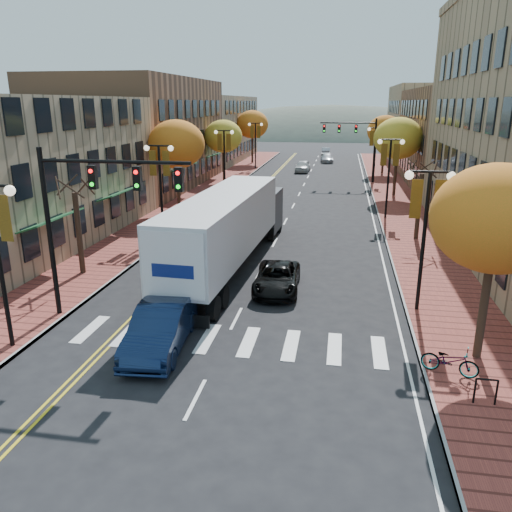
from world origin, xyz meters
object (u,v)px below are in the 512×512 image
at_px(semi_truck, 231,223).
at_px(black_suv, 277,278).
at_px(bicycle, 450,361).
at_px(navy_sedan, 160,328).

distance_m(semi_truck, black_suv, 4.59).
bearing_deg(bicycle, black_suv, 60.55).
distance_m(black_suv, bicycle, 9.54).
bearing_deg(navy_sedan, semi_truck, 82.11).
bearing_deg(black_suv, bicycle, -49.04).
distance_m(navy_sedan, bicycle, 9.96).
bearing_deg(bicycle, semi_truck, 60.58).
relative_size(navy_sedan, bicycle, 2.75).
bearing_deg(black_suv, semi_truck, 131.06).
distance_m(navy_sedan, black_suv, 7.43).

